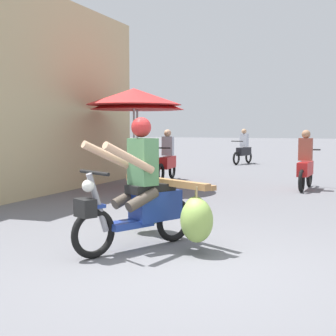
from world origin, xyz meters
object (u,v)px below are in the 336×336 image
motorbike_main_loaded (155,201)px  motorbike_distant_ahead_left (243,150)px  market_umbrella_further_along (137,101)px  motorbike_distant_ahead_right (167,160)px  motorbike_distant_far_ahead (305,166)px  market_umbrella_near_shop (134,97)px

motorbike_main_loaded → motorbike_distant_ahead_left: bearing=98.6°
motorbike_distant_ahead_left → market_umbrella_further_along: size_ratio=0.69×
motorbike_distant_ahead_right → motorbike_distant_far_ahead: size_ratio=1.00×
motorbike_distant_ahead_left → motorbike_distant_ahead_right: same height
motorbike_distant_ahead_left → market_umbrella_near_shop: (-0.46, -8.89, 1.58)m
market_umbrella_further_along → market_umbrella_near_shop: bearing=-70.1°
motorbike_distant_ahead_left → market_umbrella_near_shop: bearing=-93.0°
motorbike_distant_far_ahead → market_umbrella_further_along: bearing=-165.9°
motorbike_distant_far_ahead → market_umbrella_further_along: size_ratio=0.70×
motorbike_distant_far_ahead → motorbike_distant_ahead_right: bearing=171.1°
motorbike_main_loaded → motorbike_distant_ahead_left: 13.47m
motorbike_distant_ahead_right → market_umbrella_further_along: (-0.15, -1.55, 1.53)m
motorbike_distant_ahead_right → market_umbrella_near_shop: (0.09, -2.23, 1.58)m
motorbike_main_loaded → motorbike_distant_far_ahead: bearing=79.2°
market_umbrella_near_shop → motorbike_distant_far_ahead: bearing=24.5°
motorbike_main_loaded → market_umbrella_near_shop: bearing=119.1°
motorbike_main_loaded → motorbike_distant_far_ahead: 6.19m
market_umbrella_near_shop → market_umbrella_further_along: bearing=109.9°
motorbike_main_loaded → market_umbrella_further_along: market_umbrella_further_along is taller
motorbike_distant_ahead_right → market_umbrella_further_along: 2.18m
motorbike_distant_ahead_left → motorbike_distant_ahead_right: (-0.55, -6.66, 0.00)m
motorbike_distant_ahead_right → market_umbrella_near_shop: size_ratio=0.69×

